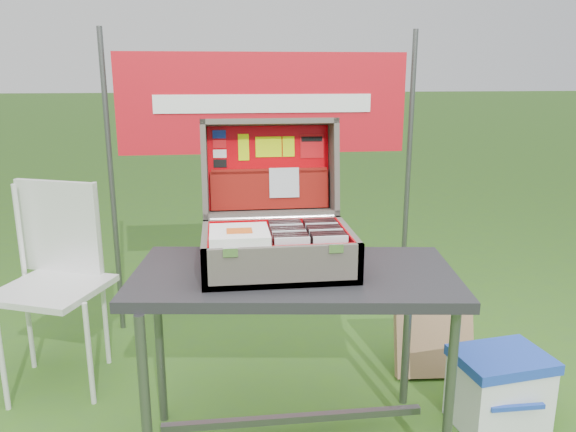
{
  "coord_description": "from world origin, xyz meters",
  "views": [
    {
      "loc": [
        -0.25,
        -2.05,
        1.47
      ],
      "look_at": [
        0.01,
        0.1,
        0.91
      ],
      "focal_mm": 35.0,
      "sensor_mm": 36.0,
      "label": 1
    }
  ],
  "objects": [
    {
      "name": "suitcase_lid_back",
      "position": [
        -0.05,
        0.3,
        1.08
      ],
      "size": [
        0.56,
        0.08,
        0.4
      ],
      "primitive_type": "cube",
      "rotation": [
        -1.71,
        0.0,
        0.0
      ],
      "color": "#645C55",
      "rests_on": "suitcase_base_wall_back"
    },
    {
      "name": "lid_sticker_cc_c",
      "position": [
        -0.25,
        0.29,
        1.14
      ],
      "size": [
        0.05,
        0.01,
        0.03
      ],
      "primitive_type": "cube",
      "rotation": [
        -1.71,
        0.0,
        0.0
      ],
      "color": "white",
      "rests_on": "suitcase_lid_liner"
    },
    {
      "name": "cd_left_8",
      "position": [
        -0.01,
        -0.04,
        0.85
      ],
      "size": [
        0.12,
        0.01,
        0.14
      ],
      "primitive_type": "cube",
      "color": "silver",
      "rests_on": "suitcase_liner_floor"
    },
    {
      "name": "chair_seat",
      "position": [
        -1.04,
        0.5,
        0.49
      ],
      "size": [
        0.57,
        0.57,
        0.03
      ],
      "primitive_type": "cube",
      "rotation": [
        0.0,
        0.0,
        -0.39
      ],
      "color": "silver",
      "rests_on": "ground"
    },
    {
      "name": "cd_left_10",
      "position": [
        -0.01,
        -0.0,
        0.85
      ],
      "size": [
        0.12,
        0.01,
        0.14
      ],
      "primitive_type": "cube",
      "color": "black",
      "rests_on": "suitcase_liner_floor"
    },
    {
      "name": "cd_left_6",
      "position": [
        -0.01,
        -0.09,
        0.85
      ],
      "size": [
        0.12,
        0.01,
        0.14
      ],
      "primitive_type": "cube",
      "color": "black",
      "rests_on": "suitcase_liner_floor"
    },
    {
      "name": "suitcase_base_wall_left",
      "position": [
        -0.31,
        -0.07,
        0.82
      ],
      "size": [
        0.02,
        0.4,
        0.15
      ],
      "primitive_type": "cube",
      "color": "#645C55",
      "rests_on": "table_top"
    },
    {
      "name": "table_leg_fl",
      "position": [
        -0.53,
        -0.33,
        0.35
      ],
      "size": [
        0.04,
        0.04,
        0.71
      ],
      "primitive_type": "cylinder",
      "color": "#59595B",
      "rests_on": "ground"
    },
    {
      "name": "suitcase_lid_pocket",
      "position": [
        -0.05,
        0.25,
        0.99
      ],
      "size": [
        0.49,
        0.05,
        0.16
      ],
      "primitive_type": "cube",
      "rotation": [
        -1.71,
        0.0,
        0.0
      ],
      "color": "maroon",
      "rests_on": "suitcase_lid_liner"
    },
    {
      "name": "cd_right_9",
      "position": [
        0.12,
        -0.02,
        0.85
      ],
      "size": [
        0.12,
        0.01,
        0.14
      ],
      "primitive_type": "cube",
      "color": "black",
      "rests_on": "suitcase_liner_floor"
    },
    {
      "name": "suitcase_lid_liner",
      "position": [
        -0.05,
        0.28,
        1.08
      ],
      "size": [
        0.51,
        0.05,
        0.35
      ],
      "primitive_type": "cube",
      "rotation": [
        -1.71,
        0.0,
        0.0
      ],
      "color": "#E70002",
      "rests_on": "suitcase_lid_back"
    },
    {
      "name": "cd_right_7",
      "position": [
        0.12,
        -0.07,
        0.85
      ],
      "size": [
        0.12,
        0.01,
        0.14
      ],
      "primitive_type": "cube",
      "color": "black",
      "rests_on": "suitcase_liner_floor"
    },
    {
      "name": "cd_right_4",
      "position": [
        0.12,
        -0.13,
        0.85
      ],
      "size": [
        0.12,
        0.01,
        0.14
      ],
      "primitive_type": "cube",
      "color": "silver",
      "rests_on": "suitcase_liner_floor"
    },
    {
      "name": "table_brace",
      "position": [
        0.01,
        -0.09,
        0.12
      ],
      "size": [
        1.05,
        0.03,
        0.03
      ],
      "primitive_type": "cube",
      "color": "#59595B",
      "rests_on": "ground"
    },
    {
      "name": "suitcase",
      "position": [
        -0.05,
        -0.01,
        1.01
      ],
      "size": [
        0.56,
        0.56,
        0.53
      ],
      "primitive_type": null,
      "color": "#645C55",
      "rests_on": "table"
    },
    {
      "name": "chair_leg_fr",
      "position": [
        -0.86,
        0.31,
        0.25
      ],
      "size": [
        0.02,
        0.02,
        0.49
      ],
      "primitive_type": "cylinder",
      "color": "silver",
      "rests_on": "ground"
    },
    {
      "name": "chair_backrest",
      "position": [
        -1.04,
        0.7,
        0.73
      ],
      "size": [
        0.42,
        0.19,
        0.46
      ],
      "primitive_type": "cube",
      "rotation": [
        0.0,
        0.0,
        -0.39
      ],
      "color": "silver",
      "rests_on": "chair_seat"
    },
    {
      "name": "cd_right_11",
      "position": [
        0.12,
        0.02,
        0.85
      ],
      "size": [
        0.12,
        0.01,
        0.14
      ],
      "primitive_type": "cube",
      "color": "black",
      "rests_on": "suitcase_liner_floor"
    },
    {
      "name": "suitcase_liner_floor",
      "position": [
        -0.05,
        -0.07,
        0.77
      ],
      "size": [
        0.51,
        0.35,
        0.01
      ],
      "primitive_type": "cube",
      "color": "#E70002",
      "rests_on": "suitcase_base_bottom"
    },
    {
      "name": "songbook_5",
      "position": [
        -0.19,
        -0.14,
        0.93
      ],
      "size": [
        0.21,
        0.21,
        0.0
      ],
      "primitive_type": "cube",
      "color": "white",
      "rests_on": "suitcase_base_wall_front"
    },
    {
      "name": "chair_upright_left",
      "position": [
        -1.23,
        0.7,
        0.72
      ],
      "size": [
        0.02,
        0.02,
        0.46
      ],
      "primitive_type": "cylinder",
      "color": "silver",
      "rests_on": "chair_seat"
    },
    {
      "name": "cd_right_2",
      "position": [
        0.12,
        -0.18,
        0.85
      ],
      "size": [
        0.12,
        0.01,
        0.14
      ],
      "primitive_type": "cube",
      "color": "black",
      "rests_on": "suitcase_liner_floor"
    },
    {
      "name": "ground",
      "position": [
        0.0,
        0.0,
        0.0
      ],
      "size": [
        80.0,
        80.0,
        0.0
      ],
      "primitive_type": "plane",
      "color": "#37691A",
      "rests_on": "ground"
    },
    {
      "name": "suitcase_base_wall_right",
      "position": [
        0.22,
        -0.07,
        0.82
      ],
      "size": [
        0.02,
        0.4,
        0.15
      ],
      "primitive_type": "cube",
      "color": "#645C55",
      "rests_on": "table_top"
    },
    {
      "name": "lid_card_neon_tall",
      "position": [
        -0.15,
        0.29,
        1.16
      ],
      "size": [
        0.04,
        0.02,
        0.11
      ],
      "primitive_type": "cube",
      "rotation": [
        -1.71,
        0.0,
        0.0
      ],
      "color": "#C7EC02",
      "rests_on": "suitcase_lid_liner"
    },
    {
      "name": "cd_left_11",
      "position": [
        -0.01,
        0.02,
        0.85
      ],
      "size": [
        0.12,
        0.01,
        0.14
      ],
      "primitive_type": "cube",
      "color": "black",
      "rests_on": "suitcase_liner_floor"
    },
    {
      "name": "lid_sticker_band",
      "position": [
        0.14,
        0.29,
        1.16
      ],
      "size": [
        0.1,
        0.02,
        0.1
      ],
      "primitive_type": "cube",
      "rotation": [
        -1.71,
        0.0,
        0.0
      ],
      "color": "red",
      "rests_on": "suitcase_lid_liner"
    },
    {
      "name": "cardboard_box",
      "position": [
        0.77,
        0.38,
        0.2
      ],
      "size": [
        0.39,
        0.2,
        0.4
      ],
      "primitive_type": "cube",
      "rotation": [
        -0.28,
        0.0,
        -0.07
      ],
      "color": "#A77D57",
      "rests_on": "ground"
    },
    {
      "name": "lid_sticker_cc_d",
      "position": [
        -0.25,
        0.28,
        1.1
      ],
      "size": [
        0.05,
        0.01,
        0.03
      ],
      "primitive_type": "cube",
      "rotation": [
        -1.71,
        0.0,
        0.0
      ],
      "color": "black",
      "rests_on": "suitcase_lid_liner"
    },
    {
      "name": "cooler_body",
      "position": [
        0.89,
        -0.06,
        0.14
      ],
      "size": [
        0.39,
        0.31,
        0.29
      ],
      "primitive_type": "cube",
      "rotation": [
        0.0,
        0.0,
        0.14
      ],
      "color": "white",
      "rests_on": "ground"
    },
    {
      "name": "lid_card_neon_main",
      "position": [
        -0.05,
        0.29,
        1.16
      ],
      "size": [
        0.11,
        0.01,
        0.08
      ],
      "primitive_type": "cube",
      "rotation": [
        -1.71,
        0.0,
        0.0
      ],
      "color": "#C7EC02",
      "rests_on": "suitcase_lid_liner"
    },
    {
      "name": "table_leg_br",
      "position": [
        0.55,
        0.15,
        0.35
      ],
      "size": [
        0.04,
        0.04,
        0.71
      ],
      "primitive_type": "cylinder",
      "color": "#59595B",
      "rests_on": "ground"
    },
    {
      "name": "cd_right_1",
      "position": [
        0.12,
        -0.2,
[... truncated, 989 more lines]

